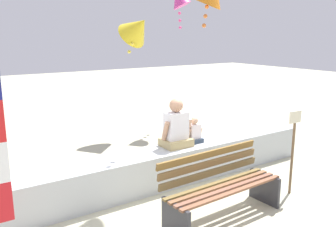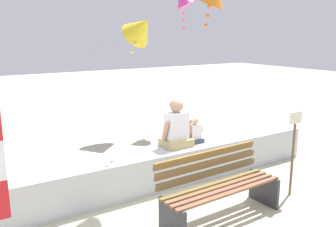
{
  "view_description": "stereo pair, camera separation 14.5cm",
  "coord_description": "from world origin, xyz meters",
  "px_view_note": "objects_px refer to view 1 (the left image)",
  "views": [
    {
      "loc": [
        -2.75,
        -3.61,
        2.45
      ],
      "look_at": [
        0.39,
        1.09,
        1.19
      ],
      "focal_mm": 38.09,
      "sensor_mm": 36.0,
      "label": 1
    },
    {
      "loc": [
        -2.63,
        -3.69,
        2.45
      ],
      "look_at": [
        0.39,
        1.09,
        1.19
      ],
      "focal_mm": 38.09,
      "sensor_mm": 36.0,
      "label": 2
    }
  ],
  "objects_px": {
    "person_adult": "(176,128)",
    "kite_yellow": "(138,28)",
    "sign_post": "(293,146)",
    "park_bench": "(220,187)",
    "person_child": "(194,133)"
  },
  "relations": [
    {
      "from": "park_bench",
      "to": "person_adult",
      "type": "xyz_separation_m",
      "value": [
        0.24,
        1.39,
        0.49
      ]
    },
    {
      "from": "kite_yellow",
      "to": "person_child",
      "type": "bearing_deg",
      "value": -99.55
    },
    {
      "from": "person_child",
      "to": "kite_yellow",
      "type": "distance_m",
      "value": 3.4
    },
    {
      "from": "sign_post",
      "to": "person_adult",
      "type": "bearing_deg",
      "value": 128.62
    },
    {
      "from": "park_bench",
      "to": "kite_yellow",
      "type": "bearing_deg",
      "value": 75.37
    },
    {
      "from": "sign_post",
      "to": "park_bench",
      "type": "bearing_deg",
      "value": 177.16
    },
    {
      "from": "person_adult",
      "to": "kite_yellow",
      "type": "distance_m",
      "value": 3.4
    },
    {
      "from": "person_child",
      "to": "person_adult",
      "type": "bearing_deg",
      "value": -179.93
    },
    {
      "from": "person_adult",
      "to": "sign_post",
      "type": "distance_m",
      "value": 1.88
    },
    {
      "from": "person_adult",
      "to": "kite_yellow",
      "type": "xyz_separation_m",
      "value": [
        0.86,
        2.83,
        1.68
      ]
    },
    {
      "from": "park_bench",
      "to": "person_child",
      "type": "relative_size",
      "value": 3.9
    },
    {
      "from": "park_bench",
      "to": "kite_yellow",
      "type": "relative_size",
      "value": 1.66
    },
    {
      "from": "person_adult",
      "to": "sign_post",
      "type": "xyz_separation_m",
      "value": [
        1.17,
        -1.46,
        -0.13
      ]
    },
    {
      "from": "park_bench",
      "to": "sign_post",
      "type": "relative_size",
      "value": 1.35
    },
    {
      "from": "person_adult",
      "to": "sign_post",
      "type": "height_order",
      "value": "person_adult"
    }
  ]
}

